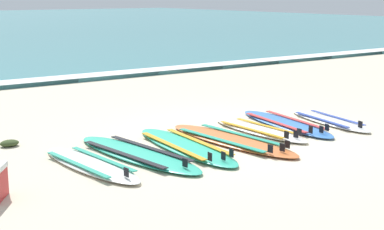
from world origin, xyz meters
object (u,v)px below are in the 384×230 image
(surfboard_0, at_px, (90,164))
(surfboard_3, at_px, (231,140))
(surfboard_4, at_px, (259,130))
(surfboard_5, at_px, (285,123))
(surfboard_2, at_px, (185,146))
(surfboard_1, at_px, (137,154))
(surfboard_6, at_px, (329,121))

(surfboard_0, xyz_separation_m, surfboard_3, (2.28, -0.06, 0.00))
(surfboard_4, height_order, surfboard_5, same)
(surfboard_2, distance_m, surfboard_4, 1.53)
(surfboard_1, xyz_separation_m, surfboard_3, (1.54, -0.15, 0.00))
(surfboard_0, relative_size, surfboard_1, 0.82)
(surfboard_2, relative_size, surfboard_3, 0.96)
(surfboard_0, relative_size, surfboard_5, 0.88)
(surfboard_0, distance_m, surfboard_5, 3.74)
(surfboard_1, distance_m, surfboard_4, 2.30)
(surfboard_0, bearing_deg, surfboard_4, 3.12)
(surfboard_2, distance_m, surfboard_5, 2.23)
(surfboard_1, distance_m, surfboard_3, 1.55)
(surfboard_2, relative_size, surfboard_4, 1.22)
(surfboard_3, distance_m, surfboard_4, 0.79)
(surfboard_3, distance_m, surfboard_5, 1.49)
(surfboard_0, distance_m, surfboard_3, 2.28)
(surfboard_2, bearing_deg, surfboard_0, -178.47)
(surfboard_0, height_order, surfboard_3, same)
(surfboard_1, bearing_deg, surfboard_3, -5.44)
(surfboard_4, xyz_separation_m, surfboard_6, (1.45, -0.17, -0.00))
(surfboard_4, bearing_deg, surfboard_6, -6.51)
(surfboard_0, bearing_deg, surfboard_5, 4.35)
(surfboard_3, height_order, surfboard_5, same)
(surfboard_0, relative_size, surfboard_6, 1.07)
(surfboard_1, xyz_separation_m, surfboard_4, (2.30, 0.08, 0.00))
(surfboard_6, bearing_deg, surfboard_3, -178.48)
(surfboard_2, xyz_separation_m, surfboard_4, (1.52, 0.12, 0.00))
(surfboard_3, relative_size, surfboard_5, 1.08)
(surfboard_3, xyz_separation_m, surfboard_5, (1.45, 0.34, 0.00))
(surfboard_2, distance_m, surfboard_3, 0.77)
(surfboard_5, bearing_deg, surfboard_0, -175.65)
(surfboard_1, bearing_deg, surfboard_2, -3.48)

